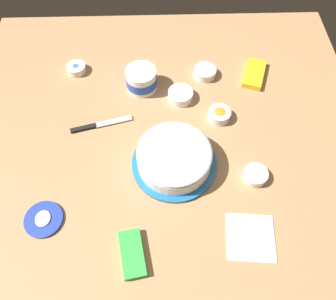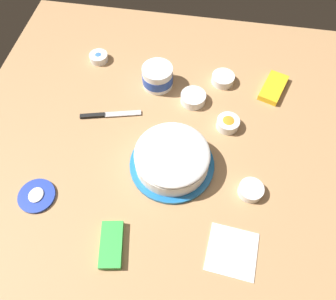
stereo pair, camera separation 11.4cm
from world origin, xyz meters
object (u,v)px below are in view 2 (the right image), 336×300
at_px(sprinkle_bowl_blue, 99,57).
at_px(frosting_tub, 158,76).
at_px(spreading_knife, 105,115).
at_px(sprinkle_bowl_orange, 228,123).
at_px(sprinkle_bowl_yellow, 223,79).
at_px(paper_napkin, 232,251).
at_px(frosted_cake, 172,159).
at_px(frosting_tub_lid, 37,196).
at_px(candy_box_upper, 111,245).
at_px(candy_box_lower, 273,88).
at_px(sprinkle_bowl_pink, 193,98).
at_px(sprinkle_bowl_green, 251,190).

bearing_deg(sprinkle_bowl_blue, frosting_tub, 70.71).
height_order(spreading_knife, sprinkle_bowl_orange, sprinkle_bowl_orange).
bearing_deg(sprinkle_bowl_yellow, spreading_knife, -59.92).
distance_m(frosting_tub, paper_napkin, 0.73).
xyz_separation_m(frosted_cake, paper_napkin, (0.27, 0.23, -0.04)).
bearing_deg(frosting_tub_lid, sprinkle_bowl_orange, 122.86).
bearing_deg(frosting_tub, spreading_knife, -41.56).
bearing_deg(candy_box_upper, candy_box_lower, 135.78).
bearing_deg(frosting_tub_lid, frosting_tub, 151.09).
distance_m(sprinkle_bowl_pink, candy_box_lower, 0.34).
relative_size(sprinkle_bowl_orange, candy_box_lower, 0.53).
height_order(spreading_knife, sprinkle_bowl_green, sprinkle_bowl_green).
distance_m(spreading_knife, candy_box_lower, 0.69).
relative_size(sprinkle_bowl_yellow, candy_box_upper, 0.65).
bearing_deg(frosting_tub_lid, candy_box_lower, 127.94).
relative_size(spreading_knife, sprinkle_bowl_green, 2.81).
xyz_separation_m(frosted_cake, sprinkle_bowl_orange, (-0.20, 0.18, -0.03)).
bearing_deg(sprinkle_bowl_green, frosting_tub, -137.35).
distance_m(sprinkle_bowl_yellow, sprinkle_bowl_green, 0.50).
bearing_deg(candy_box_lower, frosting_tub_lid, -33.11).
bearing_deg(frosted_cake, candy_box_upper, -24.00).
relative_size(spreading_knife, candy_box_lower, 1.46).
height_order(sprinkle_bowl_orange, paper_napkin, sprinkle_bowl_orange).
bearing_deg(candy_box_lower, frosting_tub, -65.23).
bearing_deg(sprinkle_bowl_orange, candy_box_upper, -31.95).
distance_m(frosted_cake, sprinkle_bowl_blue, 0.61).
bearing_deg(sprinkle_bowl_orange, paper_napkin, 5.88).
xyz_separation_m(sprinkle_bowl_yellow, candy_box_lower, (0.01, 0.21, -0.01)).
distance_m(frosting_tub_lid, sprinkle_bowl_orange, 0.72).
bearing_deg(frosted_cake, spreading_knife, -120.86).
distance_m(sprinkle_bowl_yellow, candy_box_lower, 0.21).
xyz_separation_m(frosted_cake, candy_box_lower, (-0.42, 0.35, -0.04)).
height_order(sprinkle_bowl_yellow, candy_box_upper, sprinkle_bowl_yellow).
distance_m(candy_box_upper, paper_napkin, 0.37).
height_order(frosted_cake, paper_napkin, frosted_cake).
distance_m(sprinkle_bowl_blue, candy_box_upper, 0.82).
height_order(sprinkle_bowl_blue, sprinkle_bowl_orange, sprinkle_bowl_orange).
height_order(frosting_tub, candy_box_lower, frosting_tub).
bearing_deg(paper_napkin, candy_box_lower, 169.78).
relative_size(sprinkle_bowl_green, sprinkle_bowl_orange, 0.97).
bearing_deg(sprinkle_bowl_pink, spreading_knife, -68.39).
bearing_deg(sprinkle_bowl_green, sprinkle_bowl_pink, -146.59).
relative_size(frosting_tub, spreading_knife, 0.54).
bearing_deg(sprinkle_bowl_yellow, sprinkle_bowl_orange, 9.04).
relative_size(frosted_cake, spreading_knife, 1.27).
relative_size(frosting_tub_lid, sprinkle_bowl_green, 1.49).
height_order(frosting_tub, paper_napkin, frosting_tub).
distance_m(frosting_tub, sprinkle_bowl_yellow, 0.27).
xyz_separation_m(frosting_tub, candy_box_lower, (-0.05, 0.47, -0.03)).
relative_size(sprinkle_bowl_blue, candy_box_lower, 0.49).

